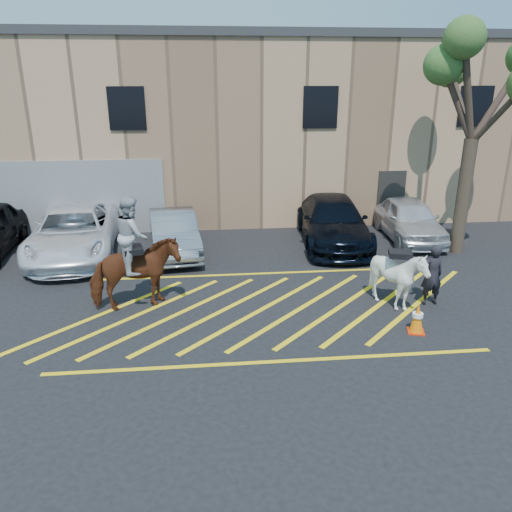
{
  "coord_description": "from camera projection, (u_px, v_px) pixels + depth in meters",
  "views": [
    {
      "loc": [
        -1.32,
        -11.82,
        5.63
      ],
      "look_at": [
        -0.08,
        0.2,
        1.3
      ],
      "focal_mm": 35.0,
      "sensor_mm": 36.0,
      "label": 1
    }
  ],
  "objects": [
    {
      "name": "car_white_pickup",
      "position": [
        74.0,
        232.0,
        16.52
      ],
      "size": [
        3.15,
        5.94,
        1.59
      ],
      "primitive_type": "imported",
      "rotation": [
        0.0,
        0.0,
        0.09
      ],
      "color": "white",
      "rests_on": "ground"
    },
    {
      "name": "car_silver_sedan",
      "position": [
        174.0,
        233.0,
        16.81
      ],
      "size": [
        2.03,
        4.41,
        1.4
      ],
      "primitive_type": "imported",
      "rotation": [
        0.0,
        0.0,
        0.13
      ],
      "color": "gray",
      "rests_on": "ground"
    },
    {
      "name": "car_blue_suv",
      "position": [
        333.0,
        221.0,
        17.82
      ],
      "size": [
        2.7,
        5.65,
        1.59
      ],
      "primitive_type": "imported",
      "rotation": [
        0.0,
        0.0,
        -0.09
      ],
      "color": "black",
      "rests_on": "ground"
    },
    {
      "name": "tree",
      "position": [
        480.0,
        76.0,
        15.19
      ],
      "size": [
        3.99,
        4.37,
        7.31
      ],
      "color": "#4B402D",
      "rests_on": "ground"
    },
    {
      "name": "ground",
      "position": [
        260.0,
        305.0,
        13.1
      ],
      "size": [
        90.0,
        90.0,
        0.0
      ],
      "primitive_type": "plane",
      "color": "black",
      "rests_on": "ground"
    },
    {
      "name": "traffic_cone",
      "position": [
        417.0,
        318.0,
        11.59
      ],
      "size": [
        0.47,
        0.47,
        0.73
      ],
      "color": "red",
      "rests_on": "ground"
    },
    {
      "name": "mounted_bay",
      "position": [
        134.0,
        265.0,
        12.53
      ],
      "size": [
        2.41,
        1.54,
        2.95
      ],
      "color": "brown",
      "rests_on": "ground"
    },
    {
      "name": "car_white_suv",
      "position": [
        409.0,
        219.0,
        18.27
      ],
      "size": [
        2.02,
        4.47,
        1.49
      ],
      "primitive_type": "imported",
      "rotation": [
        0.0,
        0.0,
        -0.06
      ],
      "color": "silver",
      "rests_on": "ground"
    },
    {
      "name": "warehouse",
      "position": [
        231.0,
        123.0,
        23.1
      ],
      "size": [
        32.42,
        10.2,
        7.3
      ],
      "color": "tan",
      "rests_on": "ground"
    },
    {
      "name": "saddled_white",
      "position": [
        398.0,
        278.0,
        12.69
      ],
      "size": [
        1.69,
        1.81,
        1.65
      ],
      "color": "white",
      "rests_on": "ground"
    },
    {
      "name": "hatching_zone",
      "position": [
        261.0,
        310.0,
        12.82
      ],
      "size": [
        12.6,
        5.12,
        0.01
      ],
      "color": "yellow",
      "rests_on": "ground"
    },
    {
      "name": "handler",
      "position": [
        432.0,
        275.0,
        12.91
      ],
      "size": [
        0.62,
        0.43,
        1.63
      ],
      "primitive_type": "imported",
      "rotation": [
        0.0,
        0.0,
        3.21
      ],
      "color": "black",
      "rests_on": "ground"
    }
  ]
}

